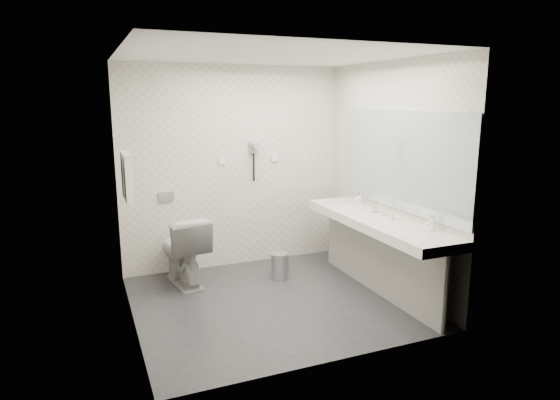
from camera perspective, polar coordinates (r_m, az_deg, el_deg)
name	(u,v)px	position (r m, az deg, el deg)	size (l,w,h in m)	color
floor	(272,301)	(5.21, -0.91, -11.83)	(2.80, 2.80, 0.00)	#2A292E
ceiling	(271,55)	(4.79, -1.02, 16.74)	(2.80, 2.80, 0.00)	silver
wall_back	(234,168)	(6.06, -5.49, 3.79)	(2.80, 2.80, 0.00)	beige
wall_front	(335,212)	(3.69, 6.47, -1.38)	(2.80, 2.80, 0.00)	beige
wall_left	(126,195)	(4.53, -17.67, 0.59)	(2.60, 2.60, 0.00)	beige
wall_right	(389,176)	(5.51, 12.73, 2.76)	(2.60, 2.60, 0.00)	beige
vanity_counter	(376,222)	(5.28, 11.31, -2.55)	(0.55, 2.20, 0.10)	silver
vanity_panel	(377,259)	(5.41, 11.35, -6.88)	(0.03, 2.15, 0.75)	gray
vanity_post_near	(445,294)	(4.66, 18.87, -10.41)	(0.06, 0.06, 0.75)	silver
vanity_post_far	(333,235)	(6.28, 6.31, -4.12)	(0.06, 0.06, 0.75)	silver
mirror	(400,160)	(5.31, 13.94, 4.56)	(0.02, 2.20, 1.05)	#B2BCC6
basin_near	(415,234)	(4.77, 15.66, -3.88)	(0.40, 0.31, 0.05)	white
basin_far	(346,207)	(5.81, 7.78, -0.77)	(0.40, 0.31, 0.05)	white
faucet_near	(432,223)	(4.86, 17.53, -2.59)	(0.04, 0.04, 0.15)	silver
faucet_far	(360,198)	(5.89, 9.45, 0.24)	(0.04, 0.04, 0.15)	silver
soap_bottle_a	(384,211)	(5.37, 12.21, -1.30)	(0.04, 0.04, 0.09)	white
soap_bottle_c	(393,214)	(5.20, 13.15, -1.65)	(0.04, 0.04, 0.11)	white
glass_left	(376,207)	(5.51, 11.22, -0.82)	(0.06, 0.06, 0.11)	silver
toilet	(183,250)	(5.65, -11.38, -5.77)	(0.45, 0.80, 0.81)	white
flush_plate	(166,197)	(5.91, -13.29, 0.37)	(0.18, 0.02, 0.12)	#B2B5BA
pedal_bin	(280,267)	(5.76, -0.05, -7.87)	(0.21, 0.21, 0.30)	#B2B5BA
bin_lid	(280,254)	(5.71, -0.06, -6.39)	(0.21, 0.21, 0.01)	#B2B5BA
towel_rail	(124,155)	(5.03, -17.87, 5.11)	(0.02, 0.02, 0.62)	silver
towel_near	(128,179)	(4.93, -17.46, 2.41)	(0.07, 0.24, 0.48)	white
towel_far	(126,175)	(5.20, -17.74, 2.86)	(0.07, 0.24, 0.48)	white
dryer_cradle	(253,147)	(6.08, -3.19, 6.23)	(0.10, 0.04, 0.14)	gray
dryer_barrel	(255,145)	(6.01, -2.97, 6.45)	(0.08, 0.08, 0.14)	gray
dryer_cord	(254,167)	(6.09, -3.11, 3.87)	(0.02, 0.02, 0.35)	black
switch_plate_a	(222,161)	(5.99, -6.85, 4.64)	(0.09, 0.02, 0.09)	white
switch_plate_b	(275,158)	(6.22, -0.60, 4.97)	(0.09, 0.02, 0.09)	white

